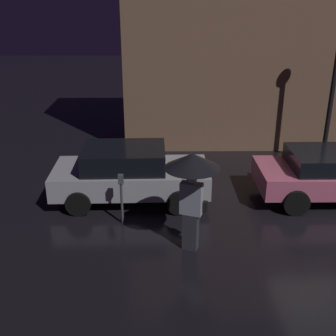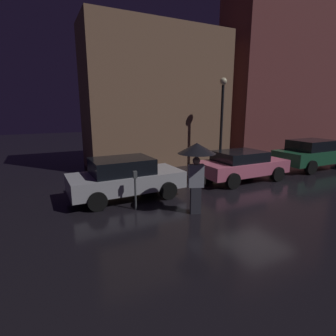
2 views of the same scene
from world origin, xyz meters
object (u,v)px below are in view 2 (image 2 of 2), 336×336
parking_meter (135,186)px  street_lamp_near (222,112)px  parked_car_green (312,153)px  parked_car_pink (241,164)px  parked_car_silver (125,177)px  pedestrian_with_umbrella (197,158)px

parking_meter → street_lamp_near: street_lamp_near is taller
street_lamp_near → parked_car_green: bearing=-25.8°
parked_car_pink → parking_meter: parked_car_pink is taller
street_lamp_near → parked_car_silver: bearing=-159.1°
street_lamp_near → parking_meter: bearing=-149.3°
pedestrian_with_umbrella → street_lamp_near: street_lamp_near is taller
parked_car_silver → street_lamp_near: 6.67m
parked_car_pink → pedestrian_with_umbrella: bearing=-148.5°
parked_car_silver → parked_car_green: size_ratio=0.95×
parked_car_green → parking_meter: 10.47m
parked_car_silver → parked_car_green: parked_car_green is taller
pedestrian_with_umbrella → street_lamp_near: size_ratio=0.47×
parked_car_green → parking_meter: size_ratio=3.40×
parked_car_silver → pedestrian_with_umbrella: (1.45, -2.38, 0.98)m
pedestrian_with_umbrella → parking_meter: size_ratio=1.72×
pedestrian_with_umbrella → parking_meter: 2.10m
parking_meter → parked_car_green: bearing=7.8°
parked_car_silver → pedestrian_with_umbrella: 2.96m
parked_car_green → parked_car_pink: bearing=-178.2°
parked_car_pink → parked_car_green: bearing=1.7°
parking_meter → street_lamp_near: (5.97, 3.55, 2.19)m
parked_car_silver → street_lamp_near: size_ratio=0.87×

